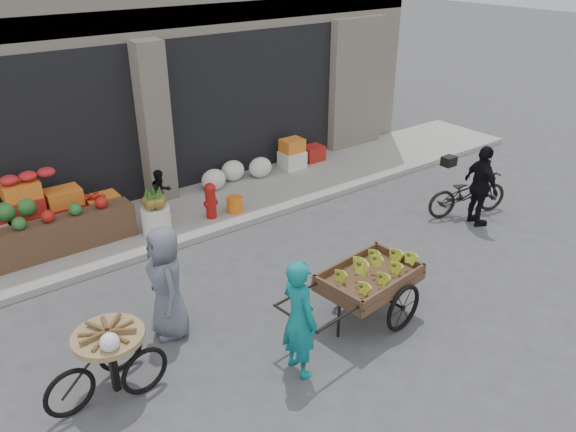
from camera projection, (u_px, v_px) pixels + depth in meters
ground at (314, 318)px, 8.12m from camera, size 80.00×80.00×0.00m
sidewalk at (182, 215)px, 11.04m from camera, size 18.00×2.20×0.12m
building at (87, 18)px, 12.40m from camera, size 14.00×6.45×7.00m
fruit_display at (42, 215)px, 9.63m from camera, size 3.10×1.12×1.24m
pineapple_bin at (156, 220)px, 10.14m from camera, size 0.52×0.52×0.50m
fire_hydrant at (210, 199)px, 10.64m from camera, size 0.22×0.22×0.71m
orange_bucket at (235, 204)px, 10.97m from camera, size 0.32×0.32×0.30m
right_bay_goods at (273, 161)px, 12.72m from camera, size 3.35×0.60×0.70m
seated_person at (161, 193)px, 10.69m from camera, size 0.51×0.43×0.93m
banana_cart at (367, 277)px, 7.78m from camera, size 2.47×1.22×0.99m
vendor_woman at (299, 318)px, 6.80m from camera, size 0.40×0.59×1.60m
tricycle_cart at (110, 353)px, 6.58m from camera, size 1.45×0.95×0.95m
vendor_grey at (166, 283)px, 7.48m from camera, size 0.65×0.87×1.62m
bicycle at (467, 193)px, 11.02m from camera, size 1.82×1.12×0.90m
cyclist at (481, 186)px, 10.48m from camera, size 0.66×0.99×1.57m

